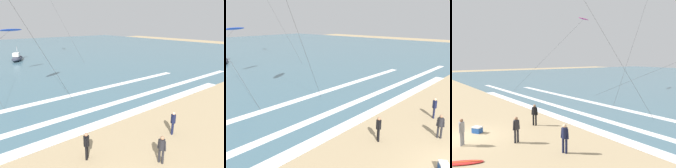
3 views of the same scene
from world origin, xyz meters
TOP-DOWN VIEW (x-y plane):
  - wave_foam_shoreline at (0.33, 7.99)m, footprint 38.99×1.05m
  - wave_foam_mid_break at (-0.33, 10.53)m, footprint 56.63×0.78m
  - wave_foam_outer_break at (-0.78, 14.95)m, footprint 42.46×0.87m
  - surfer_right_near at (0.11, 5.10)m, footprint 0.43×0.42m
  - surfer_left_far at (3.03, 2.35)m, footprint 0.32×0.52m
  - surfer_foreground_main at (6.04, 3.82)m, footprint 0.50×0.32m
  - kite_blue_high_left at (2.11, 26.82)m, footprint 12.50×9.21m
  - offshore_boat at (5.68, 39.65)m, footprint 3.86×5.41m

SIDE VIEW (x-z plane):
  - wave_foam_shoreline at x=0.33m, z-range 0.01..0.02m
  - wave_foam_mid_break at x=-0.33m, z-range 0.01..0.02m
  - wave_foam_outer_break at x=-0.78m, z-range 0.01..0.02m
  - offshore_boat at x=5.68m, z-range -0.80..1.90m
  - surfer_right_near at x=0.11m, z-range 0.16..1.76m
  - surfer_left_far at x=3.03m, z-range 0.16..1.76m
  - surfer_foreground_main at x=6.04m, z-range 0.16..1.76m
  - kite_blue_high_left at x=2.11m, z-range 2.97..9.46m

